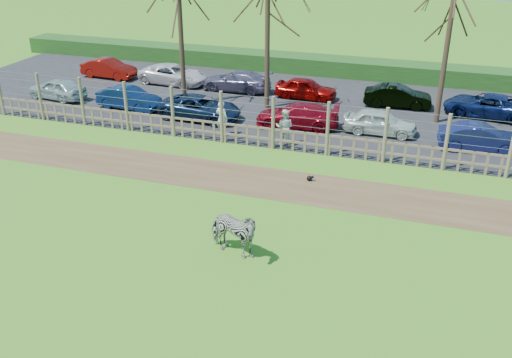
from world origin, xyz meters
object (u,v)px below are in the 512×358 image
(tree_right, at_px, (451,19))
(car_0, at_px, (57,89))
(car_3, at_px, (297,115))
(car_5, at_px, (480,138))
(zebra, at_px, (233,233))
(visitor_a, at_px, (222,118))
(visitor_b, at_px, (284,127))
(car_12, at_px, (486,105))
(crow, at_px, (310,178))
(car_2, at_px, (200,108))
(tree_mid, at_px, (268,18))
(car_1, at_px, (129,98))
(car_4, at_px, (380,122))
(car_7, at_px, (109,68))
(car_8, at_px, (173,74))
(car_11, at_px, (398,96))
(car_10, at_px, (306,89))
(car_9, at_px, (237,81))
(tree_left, at_px, (179,2))

(tree_right, bearing_deg, car_0, -172.44)
(car_3, xyz_separation_m, car_5, (8.62, -0.35, 0.00))
(zebra, distance_m, car_3, 11.97)
(zebra, relative_size, visitor_a, 1.12)
(visitor_b, relative_size, car_12, 0.40)
(crow, height_order, car_2, car_2)
(visitor_a, bearing_deg, tree_mid, -87.48)
(tree_mid, distance_m, zebra, 15.31)
(car_1, bearing_deg, visitor_a, -102.51)
(tree_mid, bearing_deg, car_2, -133.90)
(car_2, xyz_separation_m, car_4, (9.17, 0.75, 0.00))
(tree_right, distance_m, car_12, 5.46)
(car_7, relative_size, car_8, 0.84)
(tree_mid, xyz_separation_m, car_7, (-11.49, 2.61, -4.23))
(zebra, relative_size, car_0, 0.55)
(tree_right, distance_m, car_11, 5.42)
(car_4, xyz_separation_m, car_5, (4.56, -0.69, 0.00))
(zebra, xyz_separation_m, car_2, (-6.10, 11.52, -0.17))
(visitor_a, xyz_separation_m, car_4, (7.20, 2.63, -0.26))
(car_0, xyz_separation_m, car_10, (13.56, 4.49, 0.00))
(car_9, bearing_deg, car_0, -62.07)
(car_2, height_order, car_8, same)
(tree_right, bearing_deg, car_3, -156.00)
(car_2, height_order, car_7, same)
(tree_mid, bearing_deg, crow, -62.04)
(car_9, height_order, car_10, same)
(car_7, bearing_deg, tree_right, -92.22)
(visitor_b, relative_size, crow, 5.75)
(car_4, height_order, car_8, same)
(car_4, height_order, car_12, same)
(car_8, bearing_deg, car_12, -86.17)
(tree_right, distance_m, visitor_a, 11.92)
(car_3, bearing_deg, car_1, -96.86)
(car_8, bearing_deg, car_3, -113.52)
(visitor_a, height_order, car_4, visitor_a)
(car_2, xyz_separation_m, car_9, (0.09, 5.30, 0.00))
(car_0, bearing_deg, tree_left, 107.53)
(car_2, xyz_separation_m, car_11, (9.57, 5.22, 0.00))
(zebra, xyz_separation_m, car_12, (8.05, 16.59, -0.17))
(car_1, height_order, car_7, same)
(tree_left, xyz_separation_m, visitor_a, (3.71, -3.75, -4.71))
(visitor_b, bearing_deg, tree_mid, -66.32)
(car_9, bearing_deg, car_10, 87.95)
(tree_right, bearing_deg, car_5, -59.05)
(car_2, relative_size, car_3, 1.04)
(tree_right, bearing_deg, car_8, 172.47)
(car_4, bearing_deg, tree_left, 84.22)
(crow, bearing_deg, car_11, 77.28)
(car_4, bearing_deg, crow, 162.08)
(tree_mid, xyz_separation_m, zebra, (3.35, -14.38, -4.05))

